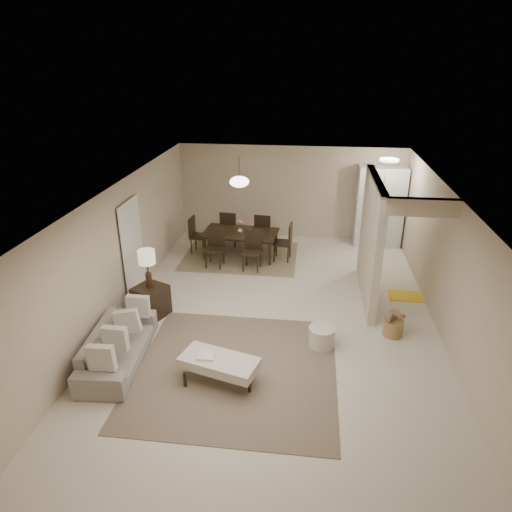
# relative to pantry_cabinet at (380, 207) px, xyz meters

# --- Properties ---
(floor) EXTENTS (9.00, 9.00, 0.00)m
(floor) POSITION_rel_pantry_cabinet_xyz_m (-2.35, -4.15, -1.05)
(floor) COLOR beige
(floor) RESTS_ON ground
(ceiling) EXTENTS (9.00, 9.00, 0.00)m
(ceiling) POSITION_rel_pantry_cabinet_xyz_m (-2.35, -4.15, 1.45)
(ceiling) COLOR white
(ceiling) RESTS_ON back_wall
(back_wall) EXTENTS (6.00, 0.00, 6.00)m
(back_wall) POSITION_rel_pantry_cabinet_xyz_m (-2.35, 0.35, 0.20)
(back_wall) COLOR #C3B094
(back_wall) RESTS_ON floor
(left_wall) EXTENTS (0.00, 9.00, 9.00)m
(left_wall) POSITION_rel_pantry_cabinet_xyz_m (-5.35, -4.15, 0.20)
(left_wall) COLOR #C3B094
(left_wall) RESTS_ON floor
(right_wall) EXTENTS (0.00, 9.00, 9.00)m
(right_wall) POSITION_rel_pantry_cabinet_xyz_m (0.65, -4.15, 0.20)
(right_wall) COLOR #C3B094
(right_wall) RESTS_ON floor
(partition) EXTENTS (0.15, 2.50, 2.50)m
(partition) POSITION_rel_pantry_cabinet_xyz_m (-0.55, -2.90, 0.20)
(partition) COLOR #C3B094
(partition) RESTS_ON floor
(doorway) EXTENTS (0.04, 0.90, 2.04)m
(doorway) POSITION_rel_pantry_cabinet_xyz_m (-5.32, -3.55, -0.03)
(doorway) COLOR black
(doorway) RESTS_ON floor
(pantry_cabinet) EXTENTS (1.20, 0.55, 2.10)m
(pantry_cabinet) POSITION_rel_pantry_cabinet_xyz_m (0.00, 0.00, 0.00)
(pantry_cabinet) COLOR silver
(pantry_cabinet) RESTS_ON floor
(flush_light) EXTENTS (0.44, 0.44, 0.05)m
(flush_light) POSITION_rel_pantry_cabinet_xyz_m (-0.05, -0.95, 1.41)
(flush_light) COLOR white
(flush_light) RESTS_ON ceiling
(living_rug) EXTENTS (3.20, 3.20, 0.01)m
(living_rug) POSITION_rel_pantry_cabinet_xyz_m (-2.85, -5.75, -1.04)
(living_rug) COLOR brown
(living_rug) RESTS_ON floor
(sofa) EXTENTS (2.07, 0.93, 0.59)m
(sofa) POSITION_rel_pantry_cabinet_xyz_m (-4.80, -5.75, -0.76)
(sofa) COLOR gray
(sofa) RESTS_ON floor
(ottoman_bench) EXTENTS (1.29, 0.85, 0.43)m
(ottoman_bench) POSITION_rel_pantry_cabinet_xyz_m (-3.05, -6.05, -0.71)
(ottoman_bench) COLOR beige
(ottoman_bench) RESTS_ON living_rug
(side_table) EXTENTS (0.73, 0.73, 0.61)m
(side_table) POSITION_rel_pantry_cabinet_xyz_m (-4.75, -4.26, -0.75)
(side_table) COLOR black
(side_table) RESTS_ON floor
(table_lamp) EXTENTS (0.32, 0.32, 0.76)m
(table_lamp) POSITION_rel_pantry_cabinet_xyz_m (-4.75, -4.26, 0.12)
(table_lamp) COLOR #412B1C
(table_lamp) RESTS_ON side_table
(round_pouf) EXTENTS (0.46, 0.46, 0.36)m
(round_pouf) POSITION_rel_pantry_cabinet_xyz_m (-1.48, -4.90, -0.87)
(round_pouf) COLOR beige
(round_pouf) RESTS_ON floor
(wicker_basket) EXTENTS (0.46, 0.46, 0.30)m
(wicker_basket) POSITION_rel_pantry_cabinet_xyz_m (-0.20, -4.41, -0.90)
(wicker_basket) COLOR olive
(wicker_basket) RESTS_ON floor
(dining_rug) EXTENTS (2.80, 2.10, 0.01)m
(dining_rug) POSITION_rel_pantry_cabinet_xyz_m (-3.48, -1.25, -1.04)
(dining_rug) COLOR #8A7955
(dining_rug) RESTS_ON floor
(dining_table) EXTENTS (1.90, 1.17, 0.64)m
(dining_table) POSITION_rel_pantry_cabinet_xyz_m (-3.48, -1.25, -0.73)
(dining_table) COLOR black
(dining_table) RESTS_ON dining_rug
(dining_chairs) EXTENTS (2.57, 1.95, 0.95)m
(dining_chairs) POSITION_rel_pantry_cabinet_xyz_m (-3.48, -1.25, -0.58)
(dining_chairs) COLOR black
(dining_chairs) RESTS_ON dining_rug
(vase) EXTENTS (0.14, 0.14, 0.13)m
(vase) POSITION_rel_pantry_cabinet_xyz_m (-3.48, -1.25, -0.34)
(vase) COLOR silver
(vase) RESTS_ON dining_table
(yellow_mat) EXTENTS (0.82, 0.51, 0.01)m
(yellow_mat) POSITION_rel_pantry_cabinet_xyz_m (0.34, -2.89, -1.04)
(yellow_mat) COLOR yellow
(yellow_mat) RESTS_ON floor
(pendant_light) EXTENTS (0.46, 0.46, 0.71)m
(pendant_light) POSITION_rel_pantry_cabinet_xyz_m (-3.48, -1.25, 0.87)
(pendant_light) COLOR #412B1C
(pendant_light) RESTS_ON ceiling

